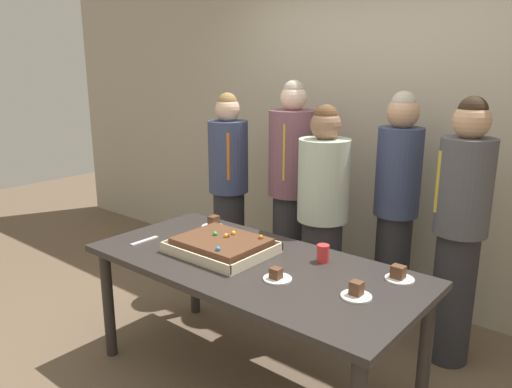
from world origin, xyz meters
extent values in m
plane|color=brown|center=(0.00, 0.00, 0.00)|extent=(12.00, 12.00, 0.00)
cube|color=#B2A893|center=(0.00, 1.60, 1.50)|extent=(8.00, 0.12, 3.00)
cube|color=#2D2826|center=(0.00, 0.00, 0.74)|extent=(1.93, 0.91, 0.04)
cylinder|color=#2D2826|center=(-0.89, -0.38, 0.36)|extent=(0.07, 0.07, 0.72)
cylinder|color=#2D2826|center=(-0.89, 0.38, 0.36)|extent=(0.07, 0.07, 0.72)
cylinder|color=#2D2826|center=(0.89, 0.38, 0.36)|extent=(0.07, 0.07, 0.72)
cube|color=beige|center=(-0.23, 0.00, 0.77)|extent=(0.57, 0.46, 0.01)
cube|color=beige|center=(-0.23, -0.23, 0.80)|extent=(0.57, 0.01, 0.05)
cube|color=beige|center=(-0.23, 0.23, 0.80)|extent=(0.57, 0.01, 0.05)
cube|color=beige|center=(-0.51, 0.00, 0.80)|extent=(0.01, 0.46, 0.05)
cube|color=beige|center=(0.04, 0.00, 0.80)|extent=(0.01, 0.46, 0.05)
cube|color=brown|center=(-0.23, 0.00, 0.81)|extent=(0.50, 0.39, 0.07)
sphere|color=orange|center=(-0.05, 0.15, 0.86)|extent=(0.03, 0.03, 0.03)
sphere|color=red|center=(-0.22, 0.04, 0.86)|extent=(0.03, 0.03, 0.03)
sphere|color=#2D84E0|center=(-0.11, -0.16, 0.86)|extent=(0.03, 0.03, 0.03)
sphere|color=yellow|center=(-0.23, 0.03, 0.86)|extent=(0.03, 0.03, 0.03)
sphere|color=green|center=(-0.30, 0.02, 0.86)|extent=(0.03, 0.03, 0.03)
sphere|color=yellow|center=(-0.23, 0.10, 0.86)|extent=(0.03, 0.03, 0.03)
cylinder|color=white|center=(0.67, -0.02, 0.77)|extent=(0.15, 0.15, 0.01)
cube|color=brown|center=(0.67, -0.01, 0.81)|extent=(0.06, 0.05, 0.07)
cylinder|color=white|center=(-0.60, 0.30, 0.77)|extent=(0.15, 0.15, 0.01)
cube|color=brown|center=(-0.60, 0.31, 0.81)|extent=(0.06, 0.07, 0.07)
cylinder|color=white|center=(0.75, 0.30, 0.77)|extent=(0.15, 0.15, 0.01)
cube|color=brown|center=(0.74, 0.30, 0.81)|extent=(0.07, 0.06, 0.07)
cylinder|color=white|center=(0.26, -0.10, 0.77)|extent=(0.15, 0.15, 0.01)
cube|color=brown|center=(0.25, -0.11, 0.80)|extent=(0.06, 0.05, 0.06)
cylinder|color=red|center=(0.31, 0.26, 0.81)|extent=(0.07, 0.07, 0.10)
cube|color=silver|center=(-0.74, -0.18, 0.77)|extent=(0.03, 0.20, 0.01)
cylinder|color=#28282D|center=(-0.46, 1.02, 0.44)|extent=(0.29, 0.29, 0.88)
cylinder|color=#7A4C5B|center=(-0.46, 1.02, 1.20)|extent=(0.36, 0.36, 0.64)
cube|color=gold|center=(-0.42, 0.85, 1.23)|extent=(0.04, 0.02, 0.41)
sphere|color=beige|center=(-0.46, 1.02, 1.61)|extent=(0.20, 0.20, 0.20)
sphere|color=#B2A899|center=(-0.46, 1.02, 1.66)|extent=(0.15, 0.15, 0.15)
cylinder|color=#28282D|center=(0.82, 0.98, 0.43)|extent=(0.25, 0.25, 0.85)
cylinder|color=#4C4C51|center=(0.82, 0.98, 1.14)|extent=(0.32, 0.32, 0.58)
cube|color=gold|center=(0.71, 0.88, 1.17)|extent=(0.04, 0.02, 0.37)
sphere|color=tan|center=(0.82, 0.98, 1.53)|extent=(0.21, 0.21, 0.21)
sphere|color=black|center=(0.82, 0.98, 1.59)|extent=(0.17, 0.17, 0.17)
cylinder|color=#28282D|center=(0.33, 1.17, 0.42)|extent=(0.24, 0.24, 0.83)
cylinder|color=#384266|center=(0.33, 1.17, 1.13)|extent=(0.31, 0.31, 0.61)
sphere|color=tan|center=(0.33, 1.17, 1.54)|extent=(0.22, 0.22, 0.22)
sphere|color=#B2A899|center=(0.33, 1.17, 1.59)|extent=(0.17, 0.17, 0.17)
cylinder|color=#28282D|center=(-0.97, 0.86, 0.42)|extent=(0.25, 0.25, 0.85)
cylinder|color=#384266|center=(-0.97, 0.86, 1.13)|extent=(0.32, 0.32, 0.57)
cube|color=orange|center=(-0.87, 0.75, 1.16)|extent=(0.04, 0.02, 0.37)
sphere|color=beige|center=(-0.97, 0.86, 1.51)|extent=(0.20, 0.20, 0.20)
sphere|color=olive|center=(-0.97, 0.86, 1.56)|extent=(0.15, 0.15, 0.15)
cylinder|color=#28282D|center=(-0.03, 0.79, 0.41)|extent=(0.28, 0.28, 0.81)
cylinder|color=#B7C6B2|center=(-0.03, 0.79, 1.09)|extent=(0.35, 0.35, 0.56)
sphere|color=#8C664C|center=(-0.03, 0.79, 1.46)|extent=(0.20, 0.20, 0.20)
sphere|color=brown|center=(-0.03, 0.79, 1.52)|extent=(0.16, 0.16, 0.16)
camera|label=1|loc=(1.68, -1.99, 1.84)|focal=34.68mm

